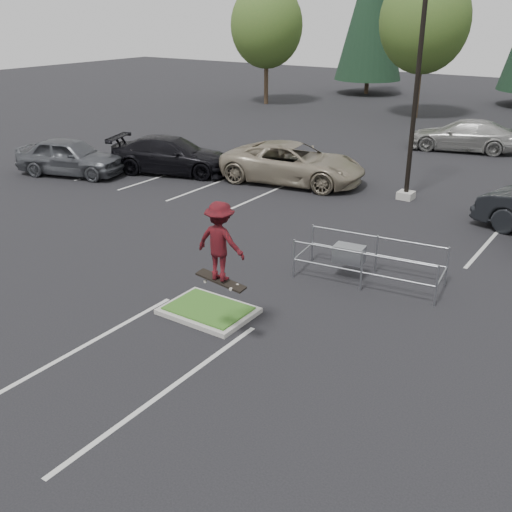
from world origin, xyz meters
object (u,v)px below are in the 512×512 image
Objects in this scene: cart_corral at (354,255)px; car_l_black at (170,155)px; skateboarder at (220,242)px; car_l_tan at (292,163)px; light_pole at (417,81)px; decid_b at (424,24)px; car_l_grey at (70,157)px; conif_a at (372,6)px; decid_a at (267,28)px; car_far_silver at (464,135)px.

car_l_black is at bearing 146.78° from cart_corral.
car_l_tan is (-5.70, 12.50, -1.64)m from skateboarder.
light_pole is 1.05× the size of decid_b.
decid_b reaches higher than car_l_black.
car_l_grey is (-14.00, -5.00, -3.72)m from light_pole.
light_pole is 2.45× the size of cart_corral.
conif_a reaches higher than skateboarder.
conif_a is at bearing -16.50° from car_l_grey.
car_l_tan is at bearing -80.81° from car_l_grey.
decid_a is 36.63m from skateboarder.
skateboarder reaches higher than car_far_silver.
conif_a is at bearing -11.83° from car_l_black.
conif_a is 6.81× the size of skateboarder.
car_l_black is 4.50m from car_l_grey.
car_far_silver is (-1.40, 23.00, -1.70)m from skateboarder.
decid_b is 1.56× the size of car_l_tan.
light_pole is 11.35m from car_l_black.
decid_b is at bearing 109.35° from light_pole.
decid_b reaches higher than car_l_tan.
cart_corral is 18.20m from car_far_silver.
light_pole is 13.18m from skateboarder.
light_pole reaches higher than car_far_silver.
decid_a is 20.11m from car_far_silver.
decid_a is 12.02m from decid_b.
car_l_black is (-12.05, 5.89, 0.11)m from cart_corral.
cart_corral is 2.16× the size of skateboarder.
light_pole is 15.33m from car_l_grey.
decid_a reaches higher than car_l_tan.
cart_corral is at bearing -79.10° from light_pole.
car_l_tan is 1.09× the size of car_l_black.
skateboarder is 15.67m from car_l_black.
decid_a is 10.85m from conif_a.
decid_a reaches higher than car_far_silver.
conif_a is 2.34× the size of car_far_silver.
light_pole is at bearing -44.25° from decid_a.
car_far_silver is (9.80, 12.16, -0.01)m from car_l_black.
decid_b is 32.54m from skateboarder.
cart_corral is 13.42m from car_l_black.
car_l_tan is (-5.00, -0.50, -3.70)m from light_pole.
conif_a is at bearing 130.17° from decid_b.
car_l_grey reaches higher than cart_corral.
decid_b is 19.78m from car_l_tan.
car_far_silver reaches higher than cart_corral.
car_l_black is at bearing -100.91° from decid_b.
car_l_tan is at bearing -69.38° from skateboarder.
decid_a is 1.81× the size of car_l_grey.
decid_a is at bearing -177.61° from decid_b.
skateboarder is at bearing -106.94° from cart_corral.
car_l_grey is 20.05m from car_far_silver.
light_pole reaches higher than car_l_tan.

